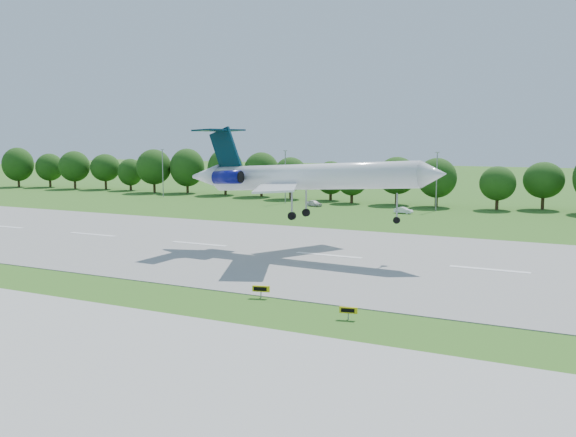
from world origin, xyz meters
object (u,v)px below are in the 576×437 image
object	(u,v)px
taxi_sign_left	(261,289)
service_vehicle_b	(314,203)
airliner	(300,176)
service_vehicle_a	(403,210)

from	to	relation	value
taxi_sign_left	service_vehicle_b	bearing A→B (deg)	96.35
service_vehicle_b	taxi_sign_left	bearing A→B (deg)	-135.23
taxi_sign_left	service_vehicle_b	distance (m)	82.20
airliner	taxi_sign_left	size ratio (longest dim) A/B	21.40
taxi_sign_left	service_vehicle_b	xyz separation A→B (m)	(-29.03, 76.90, -0.20)
taxi_sign_left	airliner	bearing A→B (deg)	92.38
airliner	taxi_sign_left	bearing A→B (deg)	-72.28
airliner	service_vehicle_a	size ratio (longest dim) A/B	9.63
airliner	service_vehicle_b	xyz separation A→B (m)	(-22.12, 53.87, -9.50)
airliner	service_vehicle_a	distance (m)	50.49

